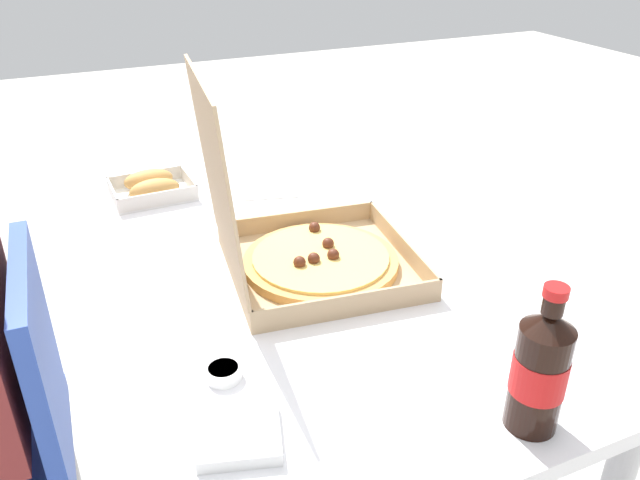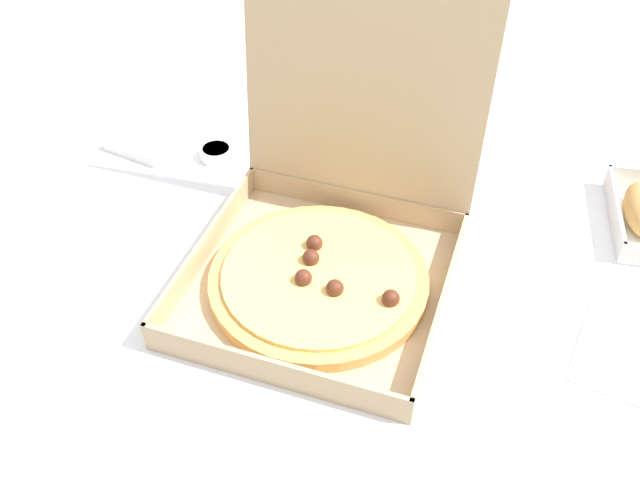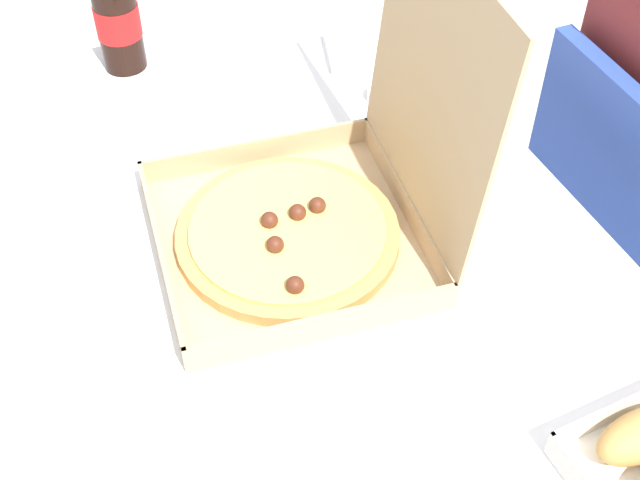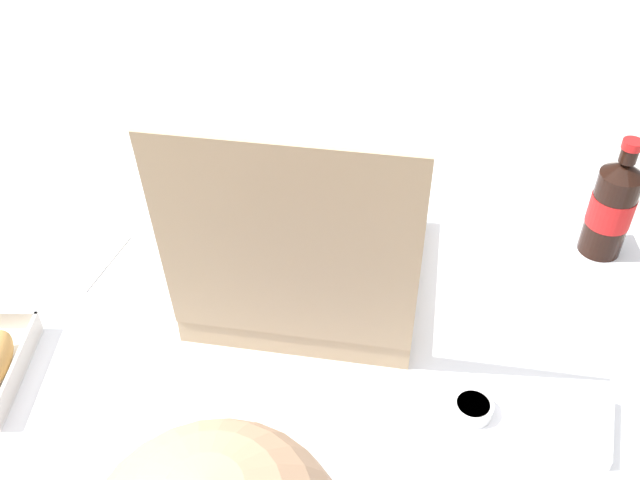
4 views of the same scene
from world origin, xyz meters
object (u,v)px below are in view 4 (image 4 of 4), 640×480
(pizza_box_open, at_px, (308,267))
(paper_menu, at_px, (57,251))
(cola_bottle, at_px, (612,207))
(dipping_sauce_cup, at_px, (473,408))
(napkin_pile, at_px, (570,421))

(pizza_box_open, relative_size, paper_menu, 2.01)
(pizza_box_open, distance_m, cola_bottle, 0.52)
(cola_bottle, height_order, paper_menu, cola_bottle)
(pizza_box_open, bearing_deg, dipping_sauce_cup, 136.24)
(cola_bottle, relative_size, paper_menu, 1.07)
(pizza_box_open, relative_size, dipping_sauce_cup, 7.53)
(dipping_sauce_cup, bearing_deg, pizza_box_open, -43.76)
(cola_bottle, bearing_deg, paper_menu, 3.07)
(napkin_pile, bearing_deg, cola_bottle, -109.60)
(napkin_pile, bearing_deg, paper_menu, -21.72)
(cola_bottle, bearing_deg, dipping_sauce_cup, 53.86)
(paper_menu, bearing_deg, napkin_pile, 173.26)
(cola_bottle, xyz_separation_m, napkin_pile, (0.13, 0.38, -0.08))
(paper_menu, xyz_separation_m, dipping_sauce_cup, (-0.69, 0.31, 0.01))
(cola_bottle, bearing_deg, pizza_box_open, 14.41)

